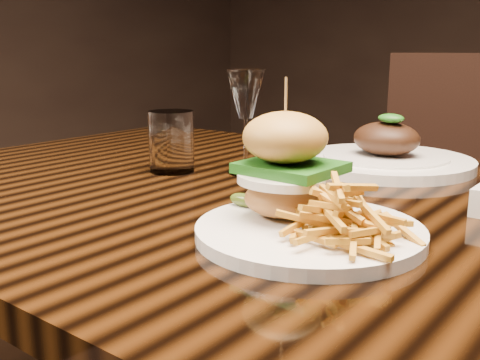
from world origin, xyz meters
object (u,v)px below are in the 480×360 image
Objects in this scene: dining_table at (338,257)px; wine_glass at (246,98)px; chair_far at (457,204)px; burger_plate at (307,198)px; far_dish at (385,157)px.

wine_glass is (-0.23, 0.08, 0.21)m from dining_table.
wine_glass is 0.19× the size of chair_far.
dining_table is 0.19m from burger_plate.
dining_table is at bearing 116.51° from burger_plate.
burger_plate is at bearing -77.25° from dining_table.
wine_glass is 0.28m from far_dish.
chair_far is at bearing 93.67° from far_dish.
dining_table is 9.00× the size of wine_glass.
burger_plate is 0.27× the size of chair_far.
chair_far is (-0.10, 0.89, -0.13)m from dining_table.
far_dish is 0.33× the size of chair_far.
burger_plate is 1.47× the size of wine_glass.
burger_plate is 1.08m from chair_far.
burger_plate reaches higher than far_dish.
wine_glass is at bearing -109.98° from chair_far.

